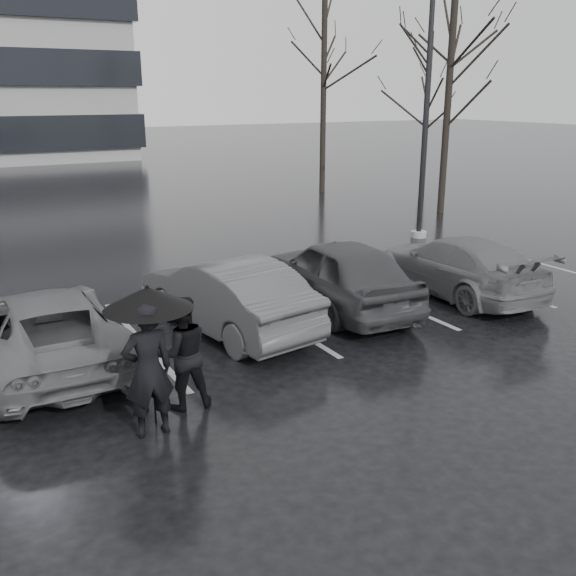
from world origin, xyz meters
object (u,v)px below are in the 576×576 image
(car_west_b, at_px, (47,328))
(tree_ne, at_px, (426,115))
(car_east, at_px, (456,265))
(pedestrian_right, at_px, (182,353))
(tree_east, at_px, (448,106))
(car_main, at_px, (339,273))
(car_west_a, at_px, (227,295))
(lamp_post, at_px, (426,103))
(pedestrian_left, at_px, (148,371))
(tree_north, at_px, (323,98))

(car_west_b, xyz_separation_m, tree_ne, (18.37, 11.76, 2.84))
(car_west_b, bearing_deg, car_east, 178.42)
(pedestrian_right, relative_size, tree_east, 0.21)
(car_main, bearing_deg, car_west_a, 5.80)
(car_west_b, bearing_deg, car_west_a, -178.57)
(car_main, height_order, lamp_post, lamp_post)
(car_west_a, relative_size, lamp_post, 0.48)
(pedestrian_left, relative_size, tree_ne, 0.27)
(car_west_a, distance_m, tree_ne, 19.26)
(tree_ne, bearing_deg, pedestrian_right, -139.72)
(car_east, distance_m, tree_east, 11.19)
(car_east, xyz_separation_m, pedestrian_left, (-8.13, -2.77, 0.26))
(car_west_a, bearing_deg, tree_north, -137.23)
(car_main, relative_size, pedestrian_left, 2.43)
(car_west_a, distance_m, car_east, 5.59)
(car_main, relative_size, tree_ne, 0.65)
(pedestrian_right, height_order, tree_east, tree_east)
(tree_north, bearing_deg, car_west_b, -135.21)
(car_west_a, xyz_separation_m, pedestrian_right, (-1.89, -2.63, 0.13))
(tree_north, bearing_deg, lamp_post, -104.98)
(car_west_a, xyz_separation_m, tree_east, (12.54, 7.72, 3.28))
(tree_east, xyz_separation_m, tree_ne, (2.50, 4.00, -0.50))
(pedestrian_right, xyz_separation_m, lamp_post, (10.75, 7.32, 3.31))
(pedestrian_left, distance_m, tree_ne, 23.19)
(tree_east, bearing_deg, car_east, -130.65)
(car_main, bearing_deg, car_west_b, 5.59)
(car_east, xyz_separation_m, tree_north, (5.96, 15.11, 3.58))
(pedestrian_right, height_order, lamp_post, lamp_post)
(car_east, height_order, tree_ne, tree_ne)
(pedestrian_left, height_order, tree_ne, tree_ne)
(pedestrian_right, xyz_separation_m, tree_east, (14.43, 10.34, 3.15))
(tree_east, relative_size, tree_ne, 1.14)
(car_main, height_order, car_west_a, car_main)
(car_east, bearing_deg, car_west_b, 0.09)
(car_west_a, height_order, car_west_b, car_west_a)
(pedestrian_left, distance_m, lamp_post, 14.23)
(pedestrian_left, height_order, tree_east, tree_east)
(car_west_a, height_order, lamp_post, lamp_post)
(car_main, relative_size, car_west_a, 1.04)
(pedestrian_right, bearing_deg, car_west_a, -119.66)
(pedestrian_left, bearing_deg, car_east, -160.96)
(pedestrian_left, relative_size, tree_north, 0.22)
(pedestrian_right, distance_m, tree_north, 22.19)
(pedestrian_left, height_order, lamp_post, lamp_post)
(car_west_b, distance_m, lamp_post, 13.54)
(car_main, distance_m, pedestrian_right, 5.27)
(tree_east, bearing_deg, pedestrian_right, -144.36)
(pedestrian_left, bearing_deg, tree_north, -128.01)
(lamp_post, relative_size, tree_north, 1.07)
(car_west_b, distance_m, tree_east, 17.98)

